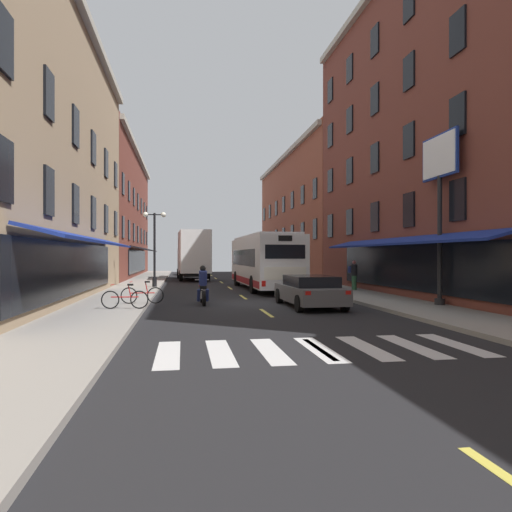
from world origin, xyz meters
name	(u,v)px	position (x,y,z in m)	size (l,w,h in m)	color
ground_plane	(252,304)	(0.00, 0.00, -0.05)	(34.80, 80.00, 0.10)	black
lane_centre_dashes	(253,304)	(0.00, -0.25, 0.00)	(0.14, 73.90, 0.01)	#DBCC4C
crosswalk_near	(319,349)	(0.00, -10.00, 0.00)	(7.10, 2.80, 0.01)	silver
sidewalk_left	(112,304)	(-5.90, 0.00, 0.07)	(3.00, 80.00, 0.14)	gray
sidewalk_right	(379,299)	(5.90, 0.00, 0.07)	(3.00, 80.00, 0.14)	gray
storefront_row_right	(469,161)	(11.38, 1.47, 6.92)	(9.44, 79.90, 16.91)	brown
billboard_sign	(440,177)	(7.05, -3.09, 5.17)	(0.40, 2.43, 6.75)	black
transit_bus	(263,261)	(1.94, 8.09, 1.73)	(2.78, 11.31, 3.31)	silver
box_truck	(193,255)	(-2.12, 19.75, 2.12)	(2.78, 8.49, 4.14)	white
sedan_near	(310,291)	(2.08, -1.89, 0.66)	(2.04, 4.71, 1.27)	#515154
sedan_mid	(189,268)	(-2.30, 30.73, 0.71)	(2.03, 4.83, 1.39)	#515154
motorcycle_rider	(203,288)	(-2.15, -0.15, 0.71)	(0.62, 2.07, 1.66)	black
bicycle_near	(142,295)	(-4.61, -0.81, 0.50)	(1.71, 0.48, 0.91)	black
bicycle_mid	(125,299)	(-5.08, -2.58, 0.50)	(1.71, 0.48, 0.91)	black
pedestrian_near	(354,274)	(6.61, 4.98, 1.02)	(0.51, 0.48, 1.67)	#33663F
pedestrian_mid	(292,270)	(5.28, 14.53, 0.99)	(0.36, 0.36, 1.66)	maroon
street_lamp_twin	(155,245)	(-4.74, 9.48, 2.75)	(1.42, 0.32, 4.67)	black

